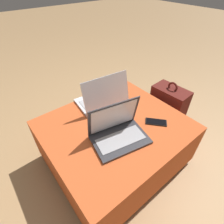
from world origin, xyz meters
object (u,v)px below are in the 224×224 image
at_px(laptop_near, 118,131).
at_px(cell_phone, 156,122).
at_px(laptop_far, 103,98).
at_px(backpack, 167,110).

xyz_separation_m(laptop_near, cell_phone, (0.29, -0.06, -0.05)).
distance_m(laptop_far, cell_phone, 0.44).
bearing_deg(backpack, cell_phone, 108.28).
distance_m(cell_phone, backpack, 0.45).
bearing_deg(backpack, laptop_near, 93.97).
distance_m(laptop_near, cell_phone, 0.30).
distance_m(laptop_near, backpack, 0.72).
distance_m(laptop_far, backpack, 0.64).
bearing_deg(cell_phone, laptop_near, -53.57).
bearing_deg(backpack, laptop_far, 61.70).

